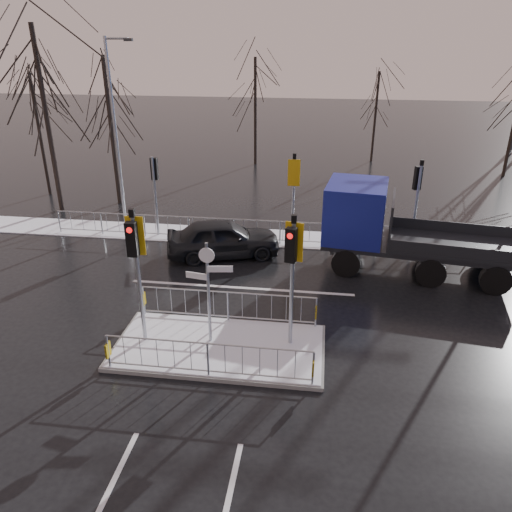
# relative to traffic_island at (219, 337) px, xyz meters

# --- Properties ---
(ground) EXTENTS (120.00, 120.00, 0.00)m
(ground) POSITION_rel_traffic_island_xyz_m (0.01, -0.01, -0.39)
(ground) COLOR black
(ground) RESTS_ON ground
(snow_verge) EXTENTS (30.00, 2.00, 0.04)m
(snow_verge) POSITION_rel_traffic_island_xyz_m (0.01, 8.59, -0.37)
(snow_verge) COLOR white
(snow_verge) RESTS_ON ground
(lane_markings) EXTENTS (8.00, 11.38, 0.01)m
(lane_markings) POSITION_rel_traffic_island_xyz_m (0.01, -0.34, -0.39)
(lane_markings) COLOR silver
(lane_markings) RESTS_ON ground
(traffic_island) EXTENTS (6.00, 3.04, 4.15)m
(traffic_island) POSITION_rel_traffic_island_xyz_m (0.00, 0.00, 0.00)
(traffic_island) COLOR slate
(traffic_island) RESTS_ON ground
(far_kerb_fixtures) EXTENTS (18.00, 0.65, 3.83)m
(far_kerb_fixtures) POSITION_rel_traffic_island_xyz_m (0.31, 8.08, 0.63)
(far_kerb_fixtures) COLOR #9CA3AA
(far_kerb_fixtures) RESTS_ON ground
(car_far_lane) EXTENTS (4.84, 3.04, 1.54)m
(car_far_lane) POSITION_rel_traffic_island_xyz_m (-1.15, 6.47, 0.38)
(car_far_lane) COLOR black
(car_far_lane) RESTS_ON ground
(flatbed_truck) EXTENTS (7.34, 3.52, 3.27)m
(flatbed_truck) POSITION_rel_traffic_island_xyz_m (4.97, 6.23, 1.35)
(flatbed_truck) COLOR black
(flatbed_truck) RESTS_ON ground
(tree_near_a) EXTENTS (4.75, 4.75, 8.97)m
(tree_near_a) POSITION_rel_traffic_island_xyz_m (-10.49, 10.99, 5.72)
(tree_near_a) COLOR black
(tree_near_a) RESTS_ON ground
(tree_near_b) EXTENTS (4.00, 4.00, 7.55)m
(tree_near_b) POSITION_rel_traffic_island_xyz_m (-7.99, 12.49, 4.76)
(tree_near_b) COLOR black
(tree_near_b) RESTS_ON ground
(tree_near_c) EXTENTS (3.50, 3.50, 6.61)m
(tree_near_c) POSITION_rel_traffic_island_xyz_m (-12.49, 13.49, 4.11)
(tree_near_c) COLOR black
(tree_near_c) RESTS_ON ground
(tree_far_a) EXTENTS (3.75, 3.75, 7.08)m
(tree_far_a) POSITION_rel_traffic_island_xyz_m (-1.99, 21.99, 4.43)
(tree_far_a) COLOR black
(tree_far_a) RESTS_ON ground
(tree_far_b) EXTENTS (3.25, 3.25, 6.14)m
(tree_far_b) POSITION_rel_traffic_island_xyz_m (6.01, 23.99, 3.79)
(tree_far_b) COLOR black
(tree_far_b) RESTS_ON ground
(street_lamp_left) EXTENTS (1.25, 0.18, 8.20)m
(street_lamp_left) POSITION_rel_traffic_island_xyz_m (-6.42, 9.49, 4.10)
(street_lamp_left) COLOR #9CA3AA
(street_lamp_left) RESTS_ON ground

